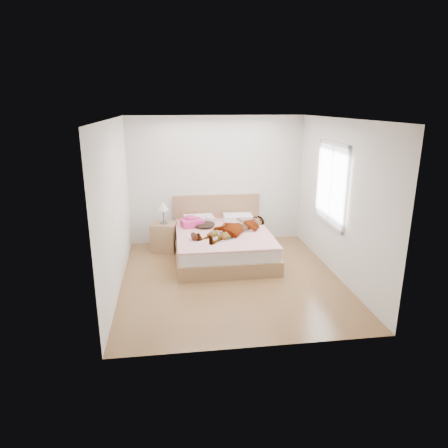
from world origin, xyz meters
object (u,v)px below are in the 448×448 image
at_px(towel, 192,222).
at_px(magazine, 222,239).
at_px(phone, 207,217).
at_px(woman, 236,226).
at_px(coffee_mug, 220,233).
at_px(plush_toy, 195,236).
at_px(nightstand, 164,235).
at_px(bed, 223,242).

height_order(towel, magazine, towel).
height_order(phone, towel, phone).
distance_m(woman, phone, 0.64).
xyz_separation_m(magazine, coffee_mug, (-0.02, 0.19, 0.04)).
bearing_deg(coffee_mug, plush_toy, -161.73).
relative_size(woman, magazine, 3.45).
relative_size(coffee_mug, nightstand, 0.14).
relative_size(woman, nightstand, 1.70).
xyz_separation_m(towel, plush_toy, (0.00, -0.83, -0.02)).
height_order(magazine, coffee_mug, coffee_mug).
xyz_separation_m(phone, bed, (0.27, -0.31, -0.43)).
distance_m(phone, magazine, 0.84).
height_order(bed, towel, bed).
height_order(phone, bed, bed).
xyz_separation_m(bed, nightstand, (-1.11, 0.45, 0.05)).
bearing_deg(woman, towel, -161.54).
distance_m(magazine, coffee_mug, 0.20).
xyz_separation_m(bed, towel, (-0.56, 0.38, 0.32)).
height_order(woman, magazine, woman).
height_order(phone, plush_toy, phone).
xyz_separation_m(towel, coffee_mug, (0.47, -0.68, -0.03)).
xyz_separation_m(magazine, plush_toy, (-0.48, 0.04, 0.06)).
bearing_deg(magazine, plush_toy, 175.14).
height_order(bed, nightstand, bed).
bearing_deg(plush_toy, nightstand, 121.51).
relative_size(bed, towel, 4.35).
height_order(woman, coffee_mug, woman).
relative_size(woman, plush_toy, 7.09).
relative_size(towel, magazine, 0.98).
height_order(bed, plush_toy, bed).
distance_m(towel, magazine, 1.00).
bearing_deg(towel, coffee_mug, -55.54).
xyz_separation_m(towel, magazine, (0.48, -0.87, -0.08)).
height_order(towel, plush_toy, towel).
bearing_deg(coffee_mug, magazine, -84.31).
bearing_deg(plush_toy, woman, 24.21).
bearing_deg(towel, bed, -34.39).
distance_m(phone, coffee_mug, 0.64).
bearing_deg(magazine, phone, 103.50).
bearing_deg(phone, nightstand, 129.56).
xyz_separation_m(plush_toy, nightstand, (-0.55, 0.90, -0.24)).
xyz_separation_m(towel, nightstand, (-0.55, 0.07, -0.27)).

